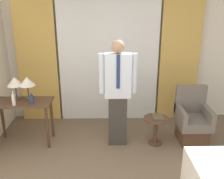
% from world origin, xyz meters
% --- Properties ---
extents(wall_back, '(10.00, 0.06, 2.70)m').
position_xyz_m(wall_back, '(0.00, 2.75, 1.35)').
color(wall_back, silver).
rests_on(wall_back, ground_plane).
extents(curtain_sheer_center, '(1.97, 0.06, 2.58)m').
position_xyz_m(curtain_sheer_center, '(0.00, 2.62, 1.29)').
color(curtain_sheer_center, white).
rests_on(curtain_sheer_center, ground_plane).
extents(curtain_drape_left, '(0.78, 0.06, 2.58)m').
position_xyz_m(curtain_drape_left, '(-1.41, 2.62, 1.29)').
color(curtain_drape_left, gold).
rests_on(curtain_drape_left, ground_plane).
extents(curtain_drape_right, '(0.78, 0.06, 2.58)m').
position_xyz_m(curtain_drape_right, '(1.41, 2.62, 1.29)').
color(curtain_drape_right, gold).
rests_on(curtain_drape_right, ground_plane).
extents(desk, '(1.00, 0.49, 0.77)m').
position_xyz_m(desk, '(-1.48, 1.67, 0.63)').
color(desk, '#4C3323').
rests_on(desk, ground_plane).
extents(table_lamp_left, '(0.26, 0.26, 0.40)m').
position_xyz_m(table_lamp_left, '(-1.58, 1.76, 1.08)').
color(table_lamp_left, '#4C4238').
rests_on(table_lamp_left, desk).
extents(table_lamp_right, '(0.26, 0.26, 0.40)m').
position_xyz_m(table_lamp_right, '(-1.38, 1.76, 1.08)').
color(table_lamp_right, '#4C4238').
rests_on(table_lamp_right, desk).
extents(bottle_near_edge, '(0.07, 0.07, 0.18)m').
position_xyz_m(bottle_near_edge, '(-1.27, 1.58, 0.84)').
color(bottle_near_edge, '#2D3851').
rests_on(bottle_near_edge, desk).
extents(bottle_by_lamp, '(0.06, 0.06, 0.24)m').
position_xyz_m(bottle_by_lamp, '(-1.54, 1.51, 0.87)').
color(bottle_by_lamp, silver).
rests_on(bottle_by_lamp, desk).
extents(person, '(0.61, 0.21, 1.81)m').
position_xyz_m(person, '(0.14, 1.60, 0.99)').
color(person, '#38332D').
rests_on(person, ground_plane).
extents(armchair, '(0.54, 0.60, 0.96)m').
position_xyz_m(armchair, '(1.46, 1.69, 0.35)').
color(armchair, '#4C3323').
rests_on(armchair, ground_plane).
extents(side_table, '(0.43, 0.43, 0.49)m').
position_xyz_m(side_table, '(0.80, 1.56, 0.34)').
color(side_table, '#4C3323').
rests_on(side_table, ground_plane).
extents(book, '(0.19, 0.23, 0.03)m').
position_xyz_m(book, '(0.82, 1.57, 0.51)').
color(book, brown).
rests_on(book, side_table).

